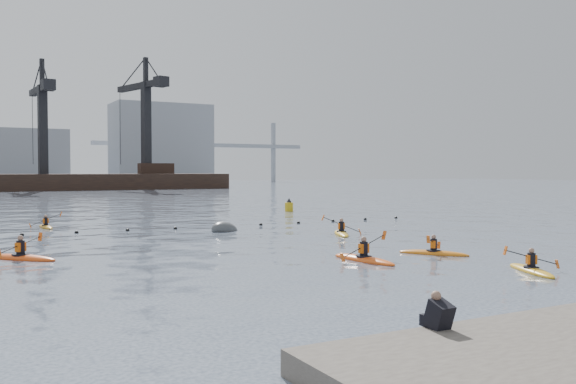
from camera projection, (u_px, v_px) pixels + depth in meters
name	position (u px, v px, depth m)	size (l,w,h in m)	color
ground	(444.00, 283.00, 20.15)	(400.00, 400.00, 0.00)	#323A49
float_line	(197.00, 227.00, 39.74)	(33.24, 0.73, 0.24)	black
barge_pier	(42.00, 180.00, 116.75)	(72.00, 19.30, 29.50)	black
skyline	(33.00, 149.00, 153.10)	(141.00, 28.00, 22.00)	gray
kayaker_0	(364.00, 258.00, 25.13)	(2.47, 3.65, 1.32)	#F25716
kayaker_1	(531.00, 269.00, 22.41)	(2.03, 3.15, 1.10)	gold
kayaker_2	(21.00, 257.00, 25.58)	(2.94, 3.17, 1.17)	#E64D15
kayaker_3	(341.00, 233.00, 35.57)	(2.19, 3.36, 1.30)	gold
kayaker_4	(434.00, 252.00, 27.10)	(2.31, 2.94, 1.06)	orange
kayaker_5	(46.00, 226.00, 39.89)	(2.07, 3.03, 1.13)	#C68717
mooring_buoy	(225.00, 231.00, 37.73)	(2.26, 1.34, 1.13)	#404345
nav_buoy	(289.00, 207.00, 55.99)	(0.75, 0.75, 1.37)	gold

